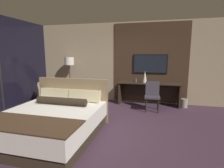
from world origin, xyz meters
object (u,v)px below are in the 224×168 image
tv (150,64)px  vase_short (136,79)px  floor_lamp (69,64)px  book (153,82)px  desk_chair (152,93)px  armchair_by_window (49,97)px  vase_tall (145,77)px  bed (52,121)px  desk (149,89)px  waste_bin (184,103)px

tv → vase_short: size_ratio=6.36×
floor_lamp → book: 3.07m
tv → desk_chair: bearing=-81.2°
armchair_by_window → book: bearing=-112.3°
vase_tall → vase_short: bearing=165.7°
bed → armchair_by_window: bearing=125.3°
armchair_by_window → desk: bearing=-112.1°
desk_chair → book: bearing=87.8°
bed → book: (1.98, 2.88, 0.45)m
bed → tv: 3.74m
vase_short → waste_bin: vase_short is taller
desk_chair → armchair_by_window: 3.46m
desk_chair → vase_tall: size_ratio=2.27×
bed → book: bearing=55.5°
armchair_by_window → waste_bin: armchair_by_window is taller
tv → floor_lamp: bearing=-174.5°
bed → vase_tall: (1.71, 2.84, 0.63)m
armchair_by_window → floor_lamp: (0.43, 0.74, 1.07)m
armchair_by_window → vase_short: size_ratio=5.38×
desk → vase_short: (-0.45, 0.05, 0.33)m
desk → tv: tv is taller
vase_tall → vase_short: 0.33m
vase_short → book: size_ratio=0.71×
armchair_by_window → book: book is taller
desk_chair → book: desk_chair is taller
vase_tall → waste_bin: size_ratio=1.39×
book → floor_lamp: bearing=-178.4°
armchair_by_window → book: (3.44, 0.82, 0.52)m
desk_chair → book: (-0.00, 0.64, 0.25)m
tv → book: bearing=-57.1°
book → waste_bin: size_ratio=0.91×
desk → tv: bearing=90.0°
bed → desk_chair: 3.00m
tv → vase_short: tv is taller
desk → tv: (-0.00, 0.21, 0.85)m
floor_lamp → waste_bin: size_ratio=5.69×
waste_bin → desk: bearing=176.5°
vase_tall → bed: bearing=-121.1°
book → desk_chair: bearing=-89.8°
bed → desk: bed is taller
bed → waste_bin: bed is taller
desk → vase_short: 0.56m
tv → waste_bin: bearing=-14.0°
vase_tall → vase_short: vase_tall is taller
desk → vase_short: size_ratio=11.16×
desk_chair → armchair_by_window: desk_chair is taller
vase_tall → book: (0.27, 0.05, -0.18)m
floor_lamp → vase_tall: (2.74, 0.03, -0.37)m
bed → armchair_by_window: size_ratio=2.17×
desk → floor_lamp: 3.00m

